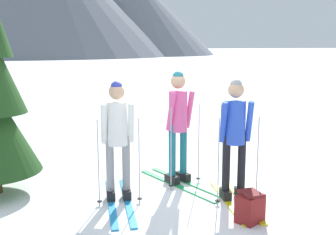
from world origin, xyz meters
TOP-DOWN VIEW (x-y plane):
  - ground_plane at (0.00, 0.00)m, footprint 400.00×400.00m
  - skier_in_white at (-0.77, -0.07)m, footprint 0.61×1.82m
  - skier_in_pink at (0.25, 0.32)m, footprint 0.87×1.78m
  - skier_in_blue at (0.75, -0.55)m, footprint 0.60×1.62m
  - backpack_on_snow_front at (0.60, -1.30)m, footprint 0.39×0.36m

SIDE VIEW (x-z plane):
  - ground_plane at x=0.00m, z-range 0.00..0.00m
  - backpack_on_snow_front at x=0.60m, z-range 0.00..0.38m
  - skier_in_white at x=-0.77m, z-range 0.09..1.74m
  - skier_in_blue at x=0.75m, z-range 0.10..1.78m
  - skier_in_pink at x=0.25m, z-range 0.08..1.82m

